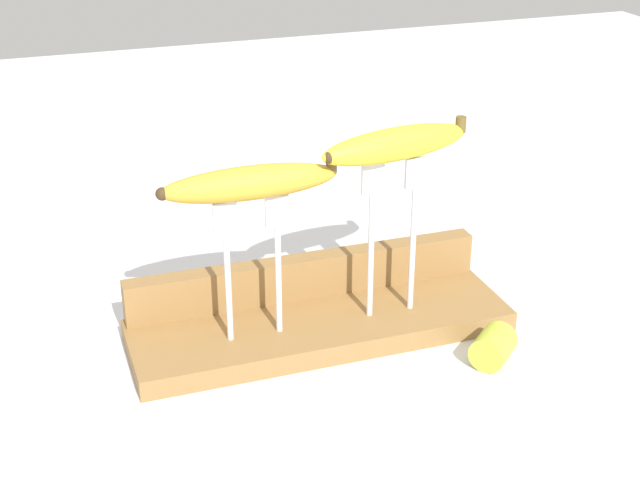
# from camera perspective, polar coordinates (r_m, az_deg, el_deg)

# --- Properties ---
(ground_plane) EXTENTS (3.00, 3.00, 0.00)m
(ground_plane) POSITION_cam_1_polar(r_m,az_deg,el_deg) (1.10, 0.00, -5.88)
(ground_plane) COLOR silver
(wooden_board) EXTENTS (0.45, 0.14, 0.03)m
(wooden_board) POSITION_cam_1_polar(r_m,az_deg,el_deg) (1.10, 0.00, -5.32)
(wooden_board) COLOR olive
(wooden_board) RESTS_ON ground
(board_backstop) EXTENTS (0.44, 0.03, 0.05)m
(board_backstop) POSITION_cam_1_polar(r_m,az_deg,el_deg) (1.13, -0.94, -2.24)
(board_backstop) COLOR olive
(board_backstop) RESTS_ON wooden_board
(fork_stand_left) EXTENTS (0.08, 0.01, 0.17)m
(fork_stand_left) POSITION_cam_1_polar(r_m,az_deg,el_deg) (1.01, -4.19, -0.94)
(fork_stand_left) COLOR silver
(fork_stand_left) RESTS_ON wooden_board
(fork_stand_right) EXTENTS (0.08, 0.01, 0.19)m
(fork_stand_right) POSITION_cam_1_polar(r_m,az_deg,el_deg) (1.05, 4.53, 1.00)
(fork_stand_right) COLOR silver
(fork_stand_right) RESTS_ON wooden_board
(banana_raised_left) EXTENTS (0.20, 0.04, 0.04)m
(banana_raised_left) POSITION_cam_1_polar(r_m,az_deg,el_deg) (0.98, -4.35, 3.54)
(banana_raised_left) COLOR gold
(banana_raised_left) RESTS_ON fork_stand_left
(banana_raised_right) EXTENTS (0.19, 0.07, 0.04)m
(banana_raised_right) POSITION_cam_1_polar(r_m,az_deg,el_deg) (1.02, 4.71, 5.93)
(banana_raised_right) COLOR yellow
(banana_raised_right) RESTS_ON fork_stand_right
(banana_chunk_near) EXTENTS (0.06, 0.06, 0.04)m
(banana_chunk_near) POSITION_cam_1_polar(r_m,az_deg,el_deg) (1.06, 10.67, -6.48)
(banana_chunk_near) COLOR #B2C138
(banana_chunk_near) RESTS_ON ground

